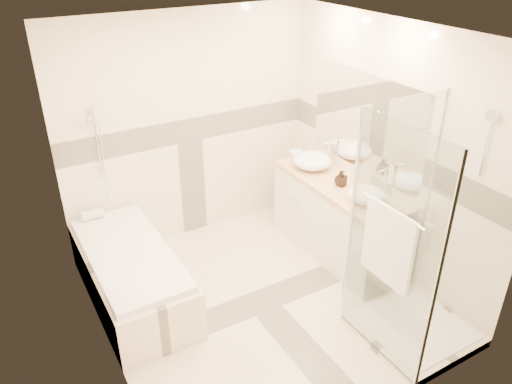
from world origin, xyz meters
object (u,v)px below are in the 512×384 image
vessel_sink_near (312,160)px  amenity_bottle_b (340,178)px  shower_enclosure (404,288)px  amenity_bottle_a (342,178)px  vessel_sink_far (367,195)px  bathtub (131,273)px  vanity (336,219)px

vessel_sink_near → amenity_bottle_b: (0.00, -0.48, -0.01)m
shower_enclosure → amenity_bottle_a: bearing=77.4°
vessel_sink_far → amenity_bottle_a: (0.00, 0.37, 0.01)m
bathtub → vessel_sink_far: 2.35m
shower_enclosure → vessel_sink_near: (0.27, 1.72, 0.43)m
bathtub → amenity_bottle_a: bearing=-10.7°
bathtub → vanity: bearing=-9.2°
vessel_sink_near → shower_enclosure: bearing=-99.0°
vessel_sink_near → vessel_sink_far: (0.00, -0.88, -0.01)m
shower_enclosure → vessel_sink_far: 0.98m
vessel_sink_near → amenity_bottle_b: size_ratio=2.79×
shower_enclosure → vessel_sink_near: size_ratio=4.81×
vessel_sink_near → amenity_bottle_a: 0.50m
amenity_bottle_a → amenity_bottle_b: 0.03m
vessel_sink_near → vanity: bearing=-87.5°
amenity_bottle_a → bathtub: bearing=169.3°
vanity → vessel_sink_far: bearing=-92.7°
vessel_sink_far → amenity_bottle_b: bearing=90.0°
bathtub → amenity_bottle_b: amenity_bottle_b is taller
shower_enclosure → vessel_sink_far: bearing=72.1°
vanity → amenity_bottle_b: 0.50m
vessel_sink_near → amenity_bottle_b: bearing=-90.0°
shower_enclosure → amenity_bottle_b: shower_enclosure is taller
vessel_sink_far → amenity_bottle_b: amenity_bottle_b is taller
vanity → amenity_bottle_b: (-0.02, -0.03, 0.50)m
vanity → shower_enclosure: (-0.29, -1.27, 0.08)m
amenity_bottle_b → vessel_sink_near: bearing=90.0°
shower_enclosure → amenity_bottle_a: 1.32m
vanity → bathtub: bearing=170.8°
bathtub → shower_enclosure: (1.86, -1.62, 0.20)m
amenity_bottle_b → vessel_sink_far: bearing=-90.0°
amenity_bottle_b → bathtub: bearing=170.0°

